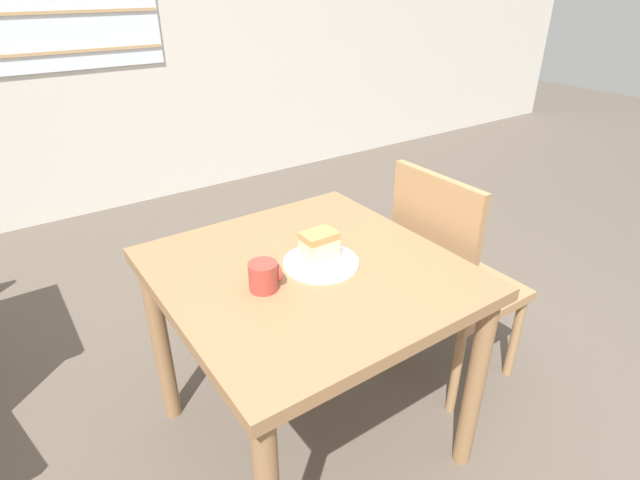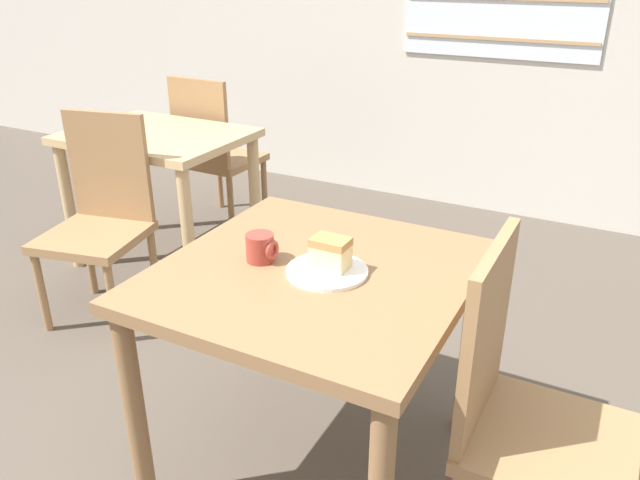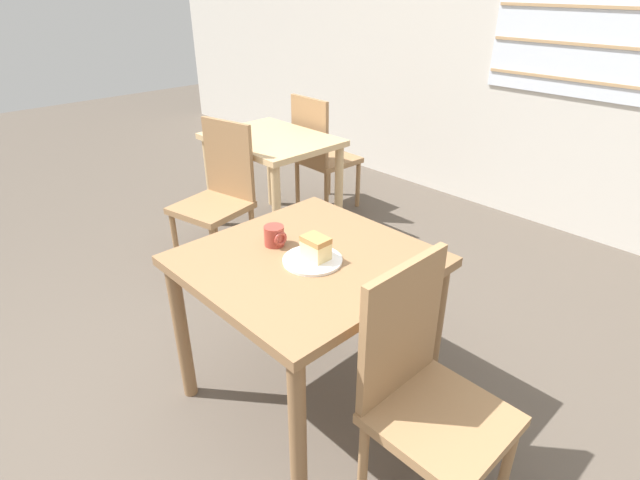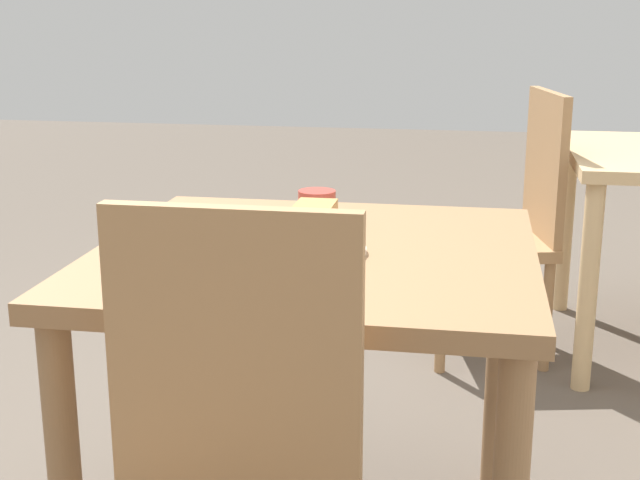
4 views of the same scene
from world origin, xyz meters
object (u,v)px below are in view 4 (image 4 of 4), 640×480
object	(u,v)px
plate	(308,250)
cake_slice	(315,226)
coffee_mug	(317,209)
dining_table_near	(316,299)
chair_far_corner	(509,220)

from	to	relation	value
plate	cake_slice	distance (m)	0.05
plate	coffee_mug	world-z (taller)	coffee_mug
dining_table_near	coffee_mug	bearing A→B (deg)	-170.55
dining_table_near	coffee_mug	xyz separation A→B (m)	(-0.16, -0.03, 0.15)
dining_table_near	cake_slice	size ratio (longest dim) A/B	8.42
chair_far_corner	coffee_mug	xyz separation A→B (m)	(1.16, -0.46, 0.28)
dining_table_near	cake_slice	xyz separation A→B (m)	(0.05, 0.01, 0.17)
plate	dining_table_near	bearing A→B (deg)	168.94
cake_slice	coffee_mug	bearing A→B (deg)	-170.93
dining_table_near	plate	xyz separation A→B (m)	(0.04, -0.01, 0.11)
cake_slice	chair_far_corner	bearing A→B (deg)	162.60
dining_table_near	coffee_mug	distance (m)	0.22
dining_table_near	coffee_mug	size ratio (longest dim) A/B	9.79
chair_far_corner	plate	size ratio (longest dim) A/B	3.96
chair_far_corner	cake_slice	size ratio (longest dim) A/B	8.77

